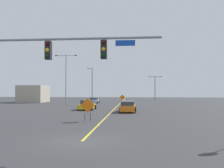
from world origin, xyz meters
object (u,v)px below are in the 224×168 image
object	(u,v)px
car_silver_far	(94,101)
car_orange_distant	(128,107)
street_lamp_mid_left	(66,76)
traffic_signal_assembly	(21,57)
construction_sign_median_near	(122,98)
car_yellow_near	(87,105)
construction_sign_left_shoulder	(88,106)
street_lamp_far_left	(155,85)
street_lamp_near_left	(92,83)

from	to	relation	value
car_silver_far	car_orange_distant	bearing A→B (deg)	-68.69
street_lamp_mid_left	car_orange_distant	distance (m)	17.35
traffic_signal_assembly	car_orange_distant	size ratio (longest dim) A/B	2.95
construction_sign_median_near	car_yellow_near	world-z (taller)	construction_sign_median_near
construction_sign_left_shoulder	car_orange_distant	size ratio (longest dim) A/B	0.49
construction_sign_left_shoulder	car_silver_far	world-z (taller)	construction_sign_left_shoulder
construction_sign_median_near	street_lamp_far_left	bearing A→B (deg)	64.36
traffic_signal_assembly	construction_sign_median_near	size ratio (longest dim) A/B	6.79
traffic_signal_assembly	street_lamp_mid_left	size ratio (longest dim) A/B	1.36
street_lamp_near_left	traffic_signal_assembly	bearing A→B (deg)	-84.25
traffic_signal_assembly	car_silver_far	distance (m)	39.09
street_lamp_mid_left	car_yellow_near	distance (m)	11.39
construction_sign_median_near	car_silver_far	size ratio (longest dim) A/B	0.45
traffic_signal_assembly	car_orange_distant	bearing A→B (deg)	72.32
street_lamp_near_left	street_lamp_far_left	world-z (taller)	street_lamp_near_left
traffic_signal_assembly	construction_sign_left_shoulder	bearing A→B (deg)	75.31
street_lamp_near_left	construction_sign_median_near	bearing A→B (deg)	-56.75
street_lamp_near_left	car_silver_far	world-z (taller)	street_lamp_near_left
street_lamp_mid_left	car_orange_distant	world-z (taller)	street_lamp_mid_left
street_lamp_far_left	traffic_signal_assembly	bearing A→B (deg)	-102.52
street_lamp_far_left	car_orange_distant	bearing A→B (deg)	-100.14
traffic_signal_assembly	car_silver_far	size ratio (longest dim) A/B	3.07
construction_sign_left_shoulder	car_yellow_near	xyz separation A→B (m)	(-2.55, 12.80, -0.71)
traffic_signal_assembly	car_yellow_near	distance (m)	21.83
street_lamp_near_left	car_yellow_near	bearing A→B (deg)	-81.09
street_lamp_near_left	street_lamp_mid_left	world-z (taller)	street_lamp_mid_left
street_lamp_far_left	construction_sign_median_near	xyz separation A→B (m)	(-9.06, -18.87, -3.14)
car_orange_distant	construction_sign_median_near	bearing A→B (deg)	94.54
traffic_signal_assembly	street_lamp_near_left	xyz separation A→B (m)	(-5.53, 54.89, 0.32)
construction_sign_left_shoulder	car_orange_distant	distance (m)	10.27
car_orange_distant	street_lamp_near_left	bearing A→B (deg)	107.20
traffic_signal_assembly	street_lamp_far_left	world-z (taller)	street_lamp_far_left
traffic_signal_assembly	construction_sign_left_shoulder	size ratio (longest dim) A/B	6.03
street_lamp_far_left	construction_sign_median_near	distance (m)	21.17
construction_sign_median_near	car_orange_distant	bearing A→B (deg)	-85.46
street_lamp_near_left	car_silver_far	size ratio (longest dim) A/B	2.23
construction_sign_median_near	traffic_signal_assembly	bearing A→B (deg)	-95.77
street_lamp_far_left	construction_sign_left_shoulder	bearing A→B (deg)	-102.14
car_silver_far	traffic_signal_assembly	bearing A→B (deg)	-86.75
traffic_signal_assembly	car_silver_far	world-z (taller)	traffic_signal_assembly
car_yellow_near	traffic_signal_assembly	bearing A→B (deg)	-89.24
street_lamp_far_left	car_yellow_near	xyz separation A→B (m)	(-13.41, -37.69, -3.67)
construction_sign_left_shoulder	car_silver_far	bearing A→B (deg)	98.42
traffic_signal_assembly	construction_sign_median_near	world-z (taller)	traffic_signal_assembly
street_lamp_mid_left	traffic_signal_assembly	bearing A→B (deg)	-78.61
street_lamp_far_left	car_orange_distant	size ratio (longest dim) A/B	1.63
traffic_signal_assembly	car_silver_far	bearing A→B (deg)	93.25
car_orange_distant	traffic_signal_assembly	bearing A→B (deg)	-107.68
street_lamp_near_left	car_orange_distant	size ratio (longest dim) A/B	2.15
traffic_signal_assembly	street_lamp_near_left	world-z (taller)	street_lamp_near_left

